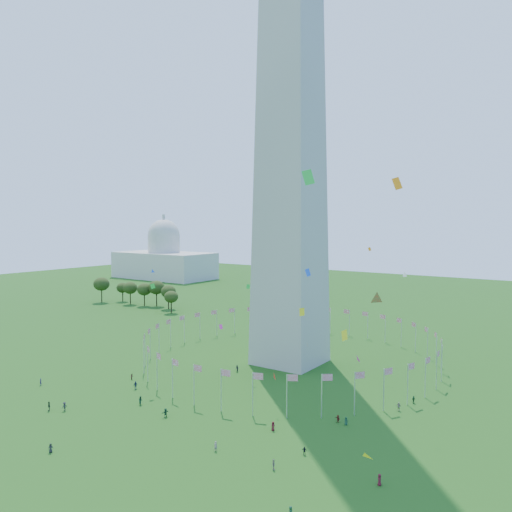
# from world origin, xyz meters

# --- Properties ---
(ground) EXTENTS (600.00, 600.00, 0.00)m
(ground) POSITION_xyz_m (0.00, 0.00, 0.00)
(ground) COLOR #174610
(ground) RESTS_ON ground
(washington_monument) EXTENTS (16.80, 16.80, 169.00)m
(washington_monument) POSITION_xyz_m (0.00, 50.00, 84.50)
(washington_monument) COLOR #B6B2A2
(washington_monument) RESTS_ON ground
(flag_ring) EXTENTS (80.24, 80.24, 9.00)m
(flag_ring) POSITION_xyz_m (-0.00, 50.00, 4.50)
(flag_ring) COLOR silver
(flag_ring) RESTS_ON ground
(capitol_building) EXTENTS (70.00, 35.00, 46.00)m
(capitol_building) POSITION_xyz_m (-180.00, 180.00, 23.00)
(capitol_building) COLOR beige
(capitol_building) RESTS_ON ground
(crowd) EXTENTS (94.71, 67.83, 1.98)m
(crowd) POSITION_xyz_m (8.54, 5.70, 0.88)
(crowd) COLOR gray
(crowd) RESTS_ON ground
(kites_aloft) EXTENTS (103.97, 71.60, 41.88)m
(kites_aloft) POSITION_xyz_m (20.45, 20.67, 22.31)
(kites_aloft) COLOR orange
(kites_aloft) RESTS_ON ground
(tree_line_west) EXTENTS (55.29, 15.59, 12.04)m
(tree_line_west) POSITION_xyz_m (-106.70, 90.90, 5.43)
(tree_line_west) COLOR #344B19
(tree_line_west) RESTS_ON ground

